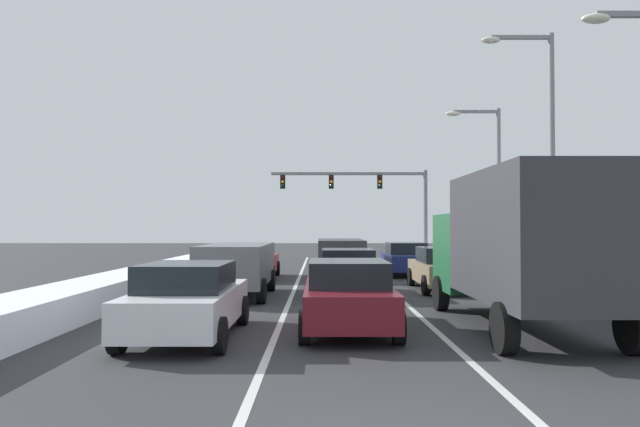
% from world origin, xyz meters
% --- Properties ---
extents(ground_plane, '(120.00, 120.00, 0.00)m').
position_xyz_m(ground_plane, '(0.00, 14.33, 0.00)').
color(ground_plane, '#333335').
extents(lane_stripe_between_right_lane_and_center_lane, '(0.14, 39.41, 0.01)m').
position_xyz_m(lane_stripe_between_right_lane_and_center_lane, '(1.70, 17.91, 0.00)').
color(lane_stripe_between_right_lane_and_center_lane, silver).
rests_on(lane_stripe_between_right_lane_and_center_lane, ground).
extents(lane_stripe_between_center_lane_and_left_lane, '(0.14, 39.41, 0.01)m').
position_xyz_m(lane_stripe_between_center_lane_and_left_lane, '(-1.70, 17.91, 0.00)').
color(lane_stripe_between_center_lane_and_left_lane, silver).
rests_on(lane_stripe_between_center_lane_and_left_lane, ground).
extents(snow_bank_right_shoulder, '(1.26, 39.41, 0.77)m').
position_xyz_m(snow_bank_right_shoulder, '(7.00, 17.91, 0.39)').
color(snow_bank_right_shoulder, white).
rests_on(snow_bank_right_shoulder, ground).
extents(snow_bank_left_shoulder, '(1.73, 39.41, 0.75)m').
position_xyz_m(snow_bank_left_shoulder, '(-7.00, 17.91, 0.37)').
color(snow_bank_left_shoulder, white).
rests_on(snow_bank_left_shoulder, ground).
extents(box_truck_right_lane_nearest, '(2.53, 7.20, 3.36)m').
position_xyz_m(box_truck_right_lane_nearest, '(3.56, 7.57, 1.90)').
color(box_truck_right_lane_nearest, '#1E5633').
rests_on(box_truck_right_lane_nearest, ground).
extents(sedan_tan_right_lane_second, '(2.00, 4.50, 1.51)m').
position_xyz_m(sedan_tan_right_lane_second, '(3.55, 15.50, 0.76)').
color(sedan_tan_right_lane_second, '#937F60').
rests_on(sedan_tan_right_lane_second, ground).
extents(sedan_navy_right_lane_third, '(2.00, 4.50, 1.51)m').
position_xyz_m(sedan_navy_right_lane_third, '(3.16, 21.92, 0.76)').
color(sedan_navy_right_lane_third, navy).
rests_on(sedan_navy_right_lane_third, ground).
extents(sedan_maroon_center_lane_nearest, '(2.00, 4.50, 1.51)m').
position_xyz_m(sedan_maroon_center_lane_nearest, '(-0.19, 7.52, 0.76)').
color(sedan_maroon_center_lane_nearest, maroon).
rests_on(sedan_maroon_center_lane_nearest, ground).
extents(sedan_black_center_lane_second, '(2.00, 4.50, 1.51)m').
position_xyz_m(sedan_black_center_lane_second, '(0.10, 14.01, 0.76)').
color(sedan_black_center_lane_second, black).
rests_on(sedan_black_center_lane_second, ground).
extents(suv_charcoal_center_lane_third, '(2.16, 4.90, 1.67)m').
position_xyz_m(suv_charcoal_center_lane_third, '(0.11, 20.64, 1.02)').
color(suv_charcoal_center_lane_third, '#38383D').
rests_on(suv_charcoal_center_lane_third, ground).
extents(sedan_white_left_lane_nearest, '(2.00, 4.50, 1.51)m').
position_xyz_m(sedan_white_left_lane_nearest, '(-3.44, 6.68, 0.76)').
color(sedan_white_left_lane_nearest, silver).
rests_on(sedan_white_left_lane_nearest, ground).
extents(suv_gray_left_lane_second, '(2.16, 4.90, 1.67)m').
position_xyz_m(suv_gray_left_lane_second, '(-3.44, 13.60, 1.02)').
color(suv_gray_left_lane_second, slate).
rests_on(suv_gray_left_lane_second, ground).
extents(sedan_red_left_lane_third, '(2.00, 4.50, 1.51)m').
position_xyz_m(sedan_red_left_lane_third, '(-3.63, 20.10, 0.76)').
color(sedan_red_left_lane_third, maroon).
rests_on(sedan_red_left_lane_third, ground).
extents(traffic_light_gantry, '(10.94, 0.47, 6.20)m').
position_xyz_m(traffic_light_gantry, '(2.77, 35.81, 4.74)').
color(traffic_light_gantry, slate).
rests_on(traffic_light_gantry, ground).
extents(street_lamp_right_mid, '(2.66, 0.36, 9.31)m').
position_xyz_m(street_lamp_right_mid, '(7.33, 16.12, 5.48)').
color(street_lamp_right_mid, gray).
rests_on(street_lamp_right_mid, ground).
extents(street_lamp_right_far, '(2.66, 0.36, 8.00)m').
position_xyz_m(street_lamp_right_far, '(7.54, 23.29, 4.80)').
color(street_lamp_right_far, gray).
rests_on(street_lamp_right_far, ground).
extents(roadside_sign_right, '(3.20, 0.16, 5.50)m').
position_xyz_m(roadside_sign_right, '(10.04, 22.48, 4.02)').
color(roadside_sign_right, '#59595B').
rests_on(roadside_sign_right, ground).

